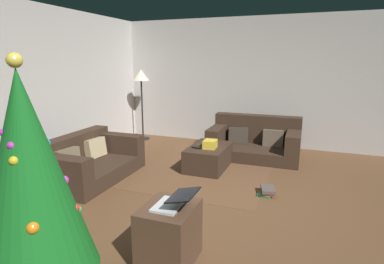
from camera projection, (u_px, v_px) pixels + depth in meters
name	position (u px, v px, depth m)	size (l,w,h in m)	color
ground_plane	(225.00, 208.00, 3.84)	(6.40, 6.40, 0.00)	brown
rear_partition	(20.00, 92.00, 4.64)	(6.40, 0.12, 2.60)	#BCB7B2
corner_partition	(267.00, 83.00, 6.42)	(0.12, 6.40, 2.60)	#B5B0AB
couch_left	(87.00, 161.00, 4.79)	(1.61, 0.98, 0.64)	#332319
couch_right	(255.00, 141.00, 5.85)	(0.94, 1.62, 0.74)	#332319
ottoman	(209.00, 157.00, 5.22)	(0.92, 0.60, 0.37)	#332319
gift_box	(210.00, 144.00, 5.06)	(0.23, 0.20, 0.13)	gold
tv_remote	(196.00, 148.00, 5.05)	(0.05, 0.16, 0.02)	black
christmas_tree	(29.00, 176.00, 2.15)	(0.85, 0.85, 1.81)	brown
side_table	(169.00, 234.00, 2.78)	(0.52, 0.44, 0.53)	#4C3323
laptop	(174.00, 201.00, 2.69)	(0.32, 0.36, 0.16)	silver
book_stack	(267.00, 191.00, 4.20)	(0.31, 0.24, 0.10)	#387A47
corner_lamp	(141.00, 80.00, 6.90)	(0.36, 0.36, 1.55)	black
area_rug	(208.00, 168.00, 5.27)	(2.60, 2.00, 0.01)	brown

